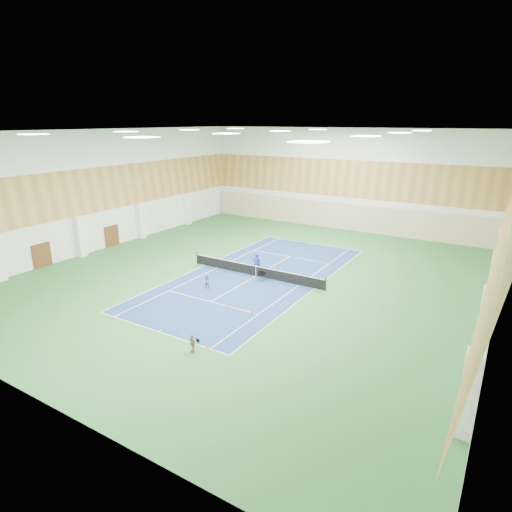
# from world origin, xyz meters

# --- Properties ---
(ground) EXTENTS (40.00, 40.00, 0.00)m
(ground) POSITION_xyz_m (0.00, 0.00, 0.00)
(ground) COLOR #2A6430
(ground) RESTS_ON ground
(room_shell) EXTENTS (36.00, 40.00, 12.00)m
(room_shell) POSITION_xyz_m (0.00, 0.00, 6.00)
(room_shell) COLOR white
(room_shell) RESTS_ON ground
(wood_cladding) EXTENTS (36.00, 40.00, 8.00)m
(wood_cladding) POSITION_xyz_m (0.00, 0.00, 8.00)
(wood_cladding) COLOR #BF8A46
(wood_cladding) RESTS_ON room_shell
(ceiling_light_grid) EXTENTS (21.40, 25.40, 0.06)m
(ceiling_light_grid) POSITION_xyz_m (0.00, 0.00, 11.92)
(ceiling_light_grid) COLOR white
(ceiling_light_grid) RESTS_ON room_shell
(court_surface) EXTENTS (10.97, 23.77, 0.01)m
(court_surface) POSITION_xyz_m (0.00, 0.00, 0.01)
(court_surface) COLOR navy
(court_surface) RESTS_ON ground
(tennis_balls_scatter) EXTENTS (10.57, 22.77, 0.07)m
(tennis_balls_scatter) POSITION_xyz_m (0.00, 0.00, 0.05)
(tennis_balls_scatter) COLOR #CEEA27
(tennis_balls_scatter) RESTS_ON ground
(tennis_net) EXTENTS (12.80, 0.10, 1.10)m
(tennis_net) POSITION_xyz_m (0.00, 0.00, 0.55)
(tennis_net) COLOR black
(tennis_net) RESTS_ON ground
(back_curtain) EXTENTS (35.40, 0.16, 3.20)m
(back_curtain) POSITION_xyz_m (0.00, 19.75, 1.60)
(back_curtain) COLOR #C6B793
(back_curtain) RESTS_ON ground
(door_left_a) EXTENTS (0.08, 1.80, 2.20)m
(door_left_a) POSITION_xyz_m (-17.92, -8.00, 1.10)
(door_left_a) COLOR #593319
(door_left_a) RESTS_ON ground
(door_left_b) EXTENTS (0.08, 1.80, 2.20)m
(door_left_b) POSITION_xyz_m (-17.92, 0.00, 1.10)
(door_left_b) COLOR #593319
(door_left_b) RESTS_ON ground
(coach) EXTENTS (0.81, 0.67, 1.90)m
(coach) POSITION_xyz_m (-0.26, 0.60, 0.95)
(coach) COLOR navy
(coach) RESTS_ON ground
(child_court) EXTENTS (0.59, 0.47, 1.18)m
(child_court) POSITION_xyz_m (-1.86, -4.41, 0.59)
(child_court) COLOR gray
(child_court) RESTS_ON ground
(child_apron) EXTENTS (0.71, 0.50, 1.12)m
(child_apron) POSITION_xyz_m (3.43, -12.68, 0.56)
(child_apron) COLOR tan
(child_apron) RESTS_ON ground
(ball_cart) EXTENTS (0.54, 0.54, 0.85)m
(ball_cart) POSITION_xyz_m (1.03, -0.80, 0.42)
(ball_cart) COLOR black
(ball_cart) RESTS_ON ground
(cone_svc_a) EXTENTS (0.19, 0.19, 0.21)m
(cone_svc_a) POSITION_xyz_m (-3.59, -6.12, 0.11)
(cone_svc_a) COLOR #DD620B
(cone_svc_a) RESTS_ON ground
(cone_svc_b) EXTENTS (0.21, 0.21, 0.23)m
(cone_svc_b) POSITION_xyz_m (-1.20, -5.93, 0.11)
(cone_svc_b) COLOR orange
(cone_svc_b) RESTS_ON ground
(cone_svc_c) EXTENTS (0.21, 0.21, 0.23)m
(cone_svc_c) POSITION_xyz_m (1.56, -6.49, 0.12)
(cone_svc_c) COLOR orange
(cone_svc_c) RESTS_ON ground
(cone_svc_d) EXTENTS (0.21, 0.21, 0.23)m
(cone_svc_d) POSITION_xyz_m (3.64, -6.47, 0.12)
(cone_svc_d) COLOR #E03E0B
(cone_svc_d) RESTS_ON ground
(cone_base_a) EXTENTS (0.17, 0.17, 0.19)m
(cone_base_a) POSITION_xyz_m (-3.87, -12.19, 0.10)
(cone_base_a) COLOR #FF5A0D
(cone_base_a) RESTS_ON ground
(cone_base_b) EXTENTS (0.17, 0.17, 0.19)m
(cone_base_b) POSITION_xyz_m (-1.58, -12.34, 0.09)
(cone_base_b) COLOR #F05C0C
(cone_base_b) RESTS_ON ground
(cone_base_c) EXTENTS (0.17, 0.17, 0.19)m
(cone_base_c) POSITION_xyz_m (1.23, -11.32, 0.09)
(cone_base_c) COLOR #FF570D
(cone_base_c) RESTS_ON ground
(cone_base_d) EXTENTS (0.21, 0.21, 0.23)m
(cone_base_d) POSITION_xyz_m (3.93, -11.87, 0.12)
(cone_base_d) COLOR #FF640D
(cone_base_d) RESTS_ON ground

